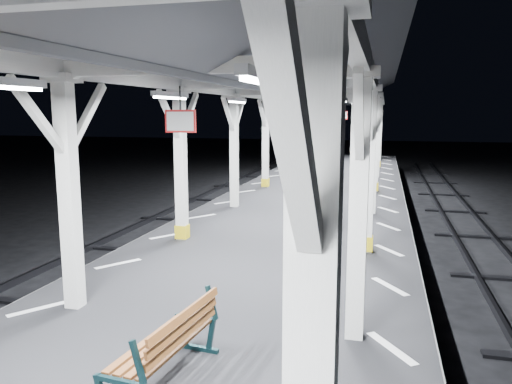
% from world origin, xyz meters
% --- Properties ---
extents(ground, '(120.00, 120.00, 0.00)m').
position_xyz_m(ground, '(0.00, 0.00, 0.00)').
color(ground, black).
rests_on(ground, ground).
extents(platform, '(6.00, 50.00, 1.00)m').
position_xyz_m(platform, '(0.00, 0.00, 0.50)').
color(platform, black).
rests_on(platform, ground).
extents(hazard_stripes_left, '(1.00, 48.00, 0.01)m').
position_xyz_m(hazard_stripes_left, '(-2.45, 0.00, 1.00)').
color(hazard_stripes_left, silver).
rests_on(hazard_stripes_left, platform).
extents(hazard_stripes_right, '(1.00, 48.00, 0.01)m').
position_xyz_m(hazard_stripes_right, '(2.45, 0.00, 1.00)').
color(hazard_stripes_right, silver).
rests_on(hazard_stripes_right, platform).
extents(track_left, '(2.20, 60.00, 0.16)m').
position_xyz_m(track_left, '(-5.00, 0.00, 0.08)').
color(track_left, '#2D2D33').
rests_on(track_left, ground).
extents(canopy, '(5.40, 49.00, 4.65)m').
position_xyz_m(canopy, '(0.00, -0.02, 4.56)').
color(canopy, silver).
rests_on(canopy, platform).
extents(bench_near, '(0.74, 1.60, 0.84)m').
position_xyz_m(bench_near, '(0.21, -3.58, 1.45)').
color(bench_near, '#0E272B').
rests_on(bench_near, platform).
extents(bench_mid, '(1.01, 1.64, 0.84)m').
position_xyz_m(bench_mid, '(0.80, 4.42, 1.45)').
color(bench_mid, '#0E272B').
rests_on(bench_mid, platform).
extents(bench_far, '(1.14, 1.64, 0.84)m').
position_xyz_m(bench_far, '(-0.08, 11.56, 1.45)').
color(bench_far, '#0E272B').
rests_on(bench_far, platform).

